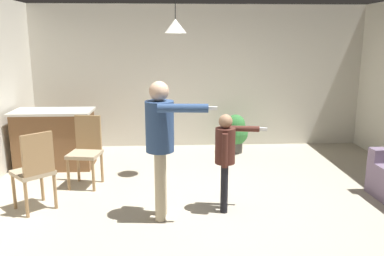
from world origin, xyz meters
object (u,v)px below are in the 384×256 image
Objects in this scene: person_adult at (161,135)px; dining_chair_by_counter at (86,148)px; potted_plant_corner at (235,132)px; person_child at (226,152)px; dining_chair_near_wall at (35,168)px; kitchen_counter at (55,139)px.

person_adult is 1.62× the size of dining_chair_by_counter.
potted_plant_corner is at bearing 158.89° from person_adult.
potted_plant_corner is at bearing -138.22° from dining_chair_by_counter.
person_adult is at bearing 142.87° from dining_chair_by_counter.
person_child reaches higher than dining_chair_near_wall.
dining_chair_near_wall is at bearing 73.26° from dining_chair_by_counter.
person_adult is at bearing -68.98° from person_child.
dining_chair_by_counter is (0.69, -0.84, 0.07)m from kitchen_counter.
person_adult is 3.05m from potted_plant_corner.
dining_chair_near_wall is (-0.43, -0.88, 0.00)m from dining_chair_by_counter.
potted_plant_corner is at bearing 177.07° from person_child.
kitchen_counter is at bearing -41.45° from dining_chair_by_counter.
person_adult is at bearing -48.15° from kitchen_counter.
dining_chair_by_counter is (-1.11, 1.16, -0.46)m from person_adult.
potted_plant_corner is at bearing -1.99° from dining_chair_near_wall.
person_adult reaches higher than kitchen_counter.
dining_chair_by_counter reaches higher than potted_plant_corner.
potted_plant_corner is (0.52, 2.53, -0.36)m from person_child.
kitchen_counter is 1.26× the size of dining_chair_near_wall.
person_adult is 1.34× the size of person_child.
person_adult reaches higher than person_child.
potted_plant_corner is (2.40, 1.53, -0.15)m from dining_chair_by_counter.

